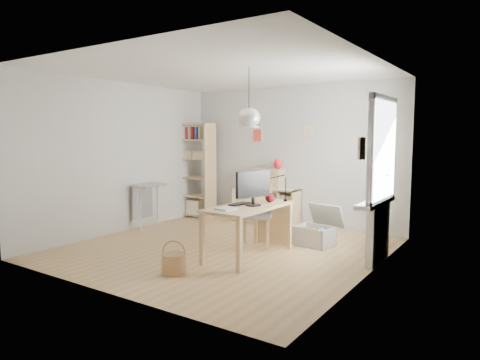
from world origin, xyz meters
The scene contains 20 objects.
ground centered at (0.00, 0.00, 0.00)m, with size 4.50×4.50×0.00m, color #A78953.
room_shell centered at (0.55, -0.15, 2.00)m, with size 4.50×4.50×4.50m.
window_unit centered at (2.23, 0.60, 1.55)m, with size 0.07×1.16×1.46m.
radiator centered at (2.19, 0.60, 0.40)m, with size 0.10×0.80×0.80m, color white.
windowsill centered at (2.14, 0.60, 0.83)m, with size 0.22×1.20×0.06m, color silver.
desk centered at (0.55, -0.15, 0.66)m, with size 0.70×1.50×0.75m.
cube_shelf centered at (-0.47, 2.08, 0.30)m, with size 1.40×0.38×0.72m.
tall_bookshelf centered at (-2.04, 1.80, 1.09)m, with size 0.80×0.38×2.00m.
side_table centered at (-2.04, 0.35, 0.67)m, with size 0.40×0.55×0.85m.
chair centered at (0.34, 0.41, 0.56)m, with size 0.63×0.63×0.98m.
wicker_basket centered at (0.17, -1.32, 0.14)m, with size 0.31×0.31×0.43m.
storage_chest centered at (1.10, 1.00, 0.21)m, with size 0.70×0.76×0.63m.
monitor centered at (0.62, -0.14, 1.03)m, with size 0.25×0.55×0.50m.
keyboard centered at (0.40, -0.17, 0.76)m, with size 0.14×0.37×0.02m, color black.
task_lamp centered at (0.64, 0.42, 1.01)m, with size 0.36×0.13×0.39m.
yarn_ball centered at (0.67, 0.25, 0.82)m, with size 0.14×0.14×0.14m, color #470910.
paper_tray centered at (0.48, -0.62, 0.76)m, with size 0.21×0.27×0.03m, color silver.
drawer_chest centered at (-0.42, 2.04, 0.91)m, with size 0.66×0.30×0.38m, color beige.
red_vase centered at (-0.17, 2.04, 1.20)m, with size 0.17×0.17×0.21m, color #A60D1A.
potted_plant centered at (2.12, 0.74, 1.04)m, with size 0.33×0.29×0.37m, color #2F6425.
Camera 1 is at (3.81, -5.27, 1.75)m, focal length 32.00 mm.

